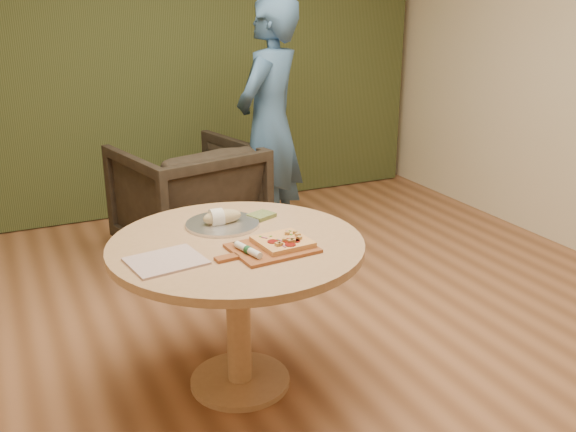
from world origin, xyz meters
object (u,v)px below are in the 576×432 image
(flatbread_pizza, at_px, (283,242))
(armchair, at_px, (188,193))
(serving_tray, at_px, (222,224))
(bread_roll, at_px, (220,217))
(pedestal_table, at_px, (237,270))
(pizza_paddle, at_px, (270,249))
(cutlery_roll, at_px, (248,250))
(person_standing, at_px, (270,126))

(flatbread_pizza, xyz_separation_m, armchair, (0.12, 1.89, -0.33))
(serving_tray, height_order, bread_roll, bread_roll)
(pedestal_table, bearing_deg, pizza_paddle, -59.68)
(pedestal_table, relative_size, cutlery_roll, 5.89)
(serving_tray, bearing_deg, person_standing, 58.22)
(pizza_paddle, relative_size, cutlery_roll, 2.31)
(pizza_paddle, relative_size, person_standing, 0.25)
(serving_tray, xyz_separation_m, armchair, (0.27, 1.50, -0.31))
(pizza_paddle, height_order, cutlery_roll, cutlery_roll)
(pizza_paddle, height_order, person_standing, person_standing)
(pizza_paddle, distance_m, serving_tray, 0.40)
(pizza_paddle, bearing_deg, armchair, 79.56)
(pizza_paddle, bearing_deg, bread_roll, 98.12)
(serving_tray, bearing_deg, armchair, 79.85)
(flatbread_pizza, relative_size, armchair, 0.26)
(pizza_paddle, distance_m, armchair, 1.93)
(flatbread_pizza, bearing_deg, pedestal_table, 136.10)
(bread_roll, relative_size, armchair, 0.21)
(pedestal_table, relative_size, person_standing, 0.64)
(serving_tray, relative_size, person_standing, 0.20)
(cutlery_roll, distance_m, person_standing, 2.05)
(pizza_paddle, bearing_deg, serving_tray, 96.88)
(armchair, xyz_separation_m, person_standing, (0.61, -0.09, 0.45))
(bread_roll, height_order, armchair, armchair)
(pizza_paddle, relative_size, armchair, 0.51)
(pedestal_table, xyz_separation_m, armchair, (0.29, 1.73, -0.16))
(pedestal_table, height_order, armchair, armchair)
(pizza_paddle, height_order, armchair, armchair)
(flatbread_pizza, height_order, person_standing, person_standing)
(pedestal_table, bearing_deg, serving_tray, 85.99)
(cutlery_roll, relative_size, armchair, 0.22)
(pizza_paddle, xyz_separation_m, cutlery_roll, (-0.11, -0.02, 0.02))
(pedestal_table, height_order, pizza_paddle, pizza_paddle)
(pedestal_table, distance_m, pizza_paddle, 0.24)
(flatbread_pizza, xyz_separation_m, cutlery_roll, (-0.18, -0.03, 0.00))
(flatbread_pizza, xyz_separation_m, person_standing, (0.73, 1.80, 0.13))
(pedestal_table, xyz_separation_m, serving_tray, (0.02, 0.23, 0.15))
(pizza_paddle, relative_size, bread_roll, 2.37)
(bread_roll, distance_m, person_standing, 1.68)
(cutlery_roll, xyz_separation_m, bread_roll, (0.02, 0.41, 0.01))
(pedestal_table, distance_m, armchair, 1.76)
(pedestal_table, height_order, flatbread_pizza, flatbread_pizza)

